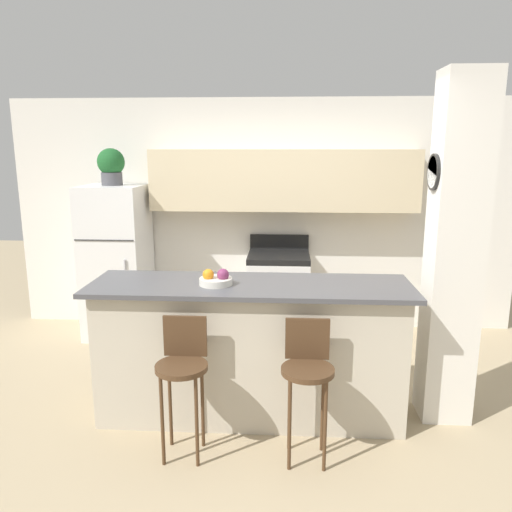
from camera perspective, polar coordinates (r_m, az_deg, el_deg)
The scene contains 11 objects.
ground_plane at distance 4.07m, azimuth -0.64°, elevation -17.58°, with size 14.00×14.00×0.00m, color tan.
wall_back at distance 5.53m, azimuth 1.77°, elevation 6.28°, with size 5.60×0.38×2.55m.
pillar_right at distance 3.87m, azimuth 21.72°, elevation 0.31°, with size 0.38×0.32×2.55m.
counter_bar at distance 3.83m, azimuth -0.66°, elevation -10.70°, with size 2.37×0.69×1.05m.
refrigerator at distance 5.61m, azimuth -15.60°, elevation -0.57°, with size 0.64×0.71×1.63m.
stove_range at distance 5.45m, azimuth 2.58°, elevation -4.38°, with size 0.65×0.63×1.07m.
bar_stool_left at distance 3.38m, azimuth -8.37°, elevation -12.51°, with size 0.34×0.34×0.93m.
bar_stool_right at distance 3.32m, azimuth 5.90°, elevation -12.94°, with size 0.34×0.34×0.93m.
potted_plant_on_fridge at distance 5.48m, azimuth -16.23°, elevation 9.88°, with size 0.28×0.28×0.38m.
fruit_bowl at distance 3.63m, azimuth -4.60°, elevation -2.68°, with size 0.24×0.24×0.12m.
trash_bin at distance 5.41m, azimuth -10.60°, elevation -7.73°, with size 0.28×0.28×0.38m.
Camera 1 is at (0.26, -3.51, 2.03)m, focal length 35.00 mm.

